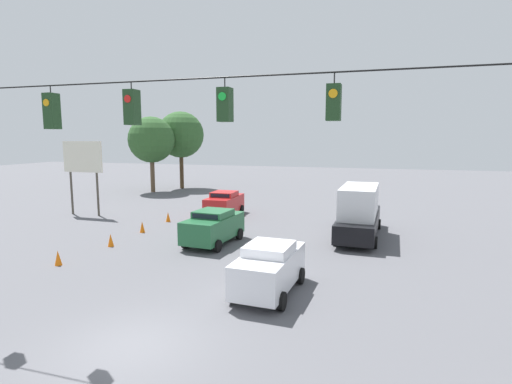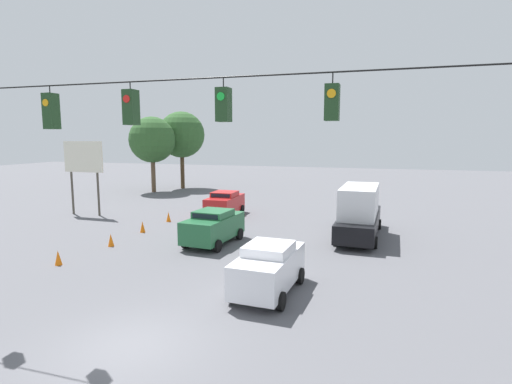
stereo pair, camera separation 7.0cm
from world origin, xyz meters
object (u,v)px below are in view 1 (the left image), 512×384
object	(u,v)px
traffic_cone_nearest	(58,258)
tree_horizon_left	(151,140)
sedan_green_withflow_mid	(213,226)
tree_horizon_right	(181,135)
box_truck_black_oncoming_far	(359,212)
sedan_red_withflow_far	(224,203)
traffic_cone_second	(111,240)
overhead_signal_span	(129,160)
sedan_white_crossing_near	(269,267)
traffic_cone_fourth	(168,217)
traffic_cone_third	(142,227)
roadside_billboard	(83,162)

from	to	relation	value
traffic_cone_nearest	tree_horizon_left	xyz separation A→B (m)	(9.28, -23.26, 5.22)
sedan_green_withflow_mid	tree_horizon_right	world-z (taller)	tree_horizon_right
box_truck_black_oncoming_far	sedan_green_withflow_mid	bearing A→B (deg)	27.01
sedan_green_withflow_mid	sedan_red_withflow_far	distance (m)	7.97
traffic_cone_second	tree_horizon_left	xyz separation A→B (m)	(9.54, -19.84, 5.22)
box_truck_black_oncoming_far	tree_horizon_right	bearing A→B (deg)	-40.50
overhead_signal_span	sedan_red_withflow_far	distance (m)	18.95
sedan_white_crossing_near	traffic_cone_second	world-z (taller)	sedan_white_crossing_near
overhead_signal_span	tree_horizon_right	size ratio (longest dim) A/B	2.71
sedan_white_crossing_near	sedan_green_withflow_mid	size ratio (longest dim) A/B	0.96
sedan_white_crossing_near	tree_horizon_right	xyz separation A→B (m)	(17.86, -27.33, 5.14)
traffic_cone_fourth	tree_horizon_left	bearing A→B (deg)	-55.00
traffic_cone_fourth	tree_horizon_right	size ratio (longest dim) A/B	0.08
traffic_cone_nearest	tree_horizon_right	distance (m)	28.72
sedan_red_withflow_far	traffic_cone_third	distance (m)	7.11
sedan_red_withflow_far	box_truck_black_oncoming_far	bearing A→B (deg)	159.19
sedan_green_withflow_mid	traffic_cone_fourth	size ratio (longest dim) A/B	6.32
traffic_cone_fourth	sedan_green_withflow_mid	bearing A→B (deg)	140.08
overhead_signal_span	traffic_cone_second	xyz separation A→B (m)	(7.04, -8.19, -4.84)
box_truck_black_oncoming_far	sedan_red_withflow_far	xyz separation A→B (m)	(9.91, -3.77, -0.54)
sedan_red_withflow_far	tree_horizon_right	size ratio (longest dim) A/B	0.47
sedan_red_withflow_far	traffic_cone_third	size ratio (longest dim) A/B	5.94
overhead_signal_span	roadside_billboard	size ratio (longest dim) A/B	4.28
overhead_signal_span	sedan_white_crossing_near	world-z (taller)	overhead_signal_span
sedan_white_crossing_near	tree_horizon_right	distance (m)	33.05
traffic_cone_nearest	sedan_white_crossing_near	bearing A→B (deg)	178.27
sedan_white_crossing_near	traffic_cone_fourth	distance (m)	14.42
traffic_cone_third	roadside_billboard	xyz separation A→B (m)	(7.31, -3.72, 3.62)
box_truck_black_oncoming_far	overhead_signal_span	bearing A→B (deg)	68.61
box_truck_black_oncoming_far	tree_horizon_left	xyz separation A→B (m)	(22.14, -13.85, 4.07)
box_truck_black_oncoming_far	tree_horizon_right	size ratio (longest dim) A/B	0.85
sedan_white_crossing_near	roadside_billboard	world-z (taller)	roadside_billboard
sedan_white_crossing_near	traffic_cone_third	world-z (taller)	sedan_white_crossing_near
traffic_cone_fourth	tree_horizon_right	distance (m)	19.60
box_truck_black_oncoming_far	sedan_green_withflow_mid	world-z (taller)	box_truck_black_oncoming_far
box_truck_black_oncoming_far	traffic_cone_second	size ratio (longest dim) A/B	10.77
sedan_white_crossing_near	tree_horizon_right	bearing A→B (deg)	-56.84
tree_horizon_left	roadside_billboard	bearing A→B (deg)	99.05
box_truck_black_oncoming_far	tree_horizon_left	world-z (taller)	tree_horizon_left
sedan_white_crossing_near	traffic_cone_fourth	size ratio (longest dim) A/B	6.10
traffic_cone_second	overhead_signal_span	bearing A→B (deg)	130.69
box_truck_black_oncoming_far	roadside_billboard	world-z (taller)	roadside_billboard
tree_horizon_left	sedan_white_crossing_near	bearing A→B (deg)	129.40
sedan_white_crossing_near	traffic_cone_nearest	bearing A→B (deg)	-1.73
overhead_signal_span	sedan_green_withflow_mid	distance (m)	11.34
overhead_signal_span	box_truck_black_oncoming_far	bearing A→B (deg)	-111.39
traffic_cone_second	sedan_white_crossing_near	bearing A→B (deg)	159.24
overhead_signal_span	traffic_cone_third	world-z (taller)	overhead_signal_span
overhead_signal_span	traffic_cone_nearest	distance (m)	9.98
tree_horizon_left	traffic_cone_nearest	bearing A→B (deg)	111.75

